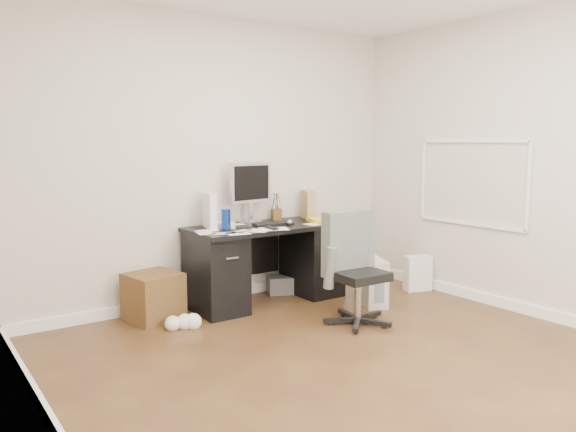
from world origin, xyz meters
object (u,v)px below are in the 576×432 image
Objects in this scene: lcd_monitor at (250,193)px; wicker_basket at (153,297)px; office_chair at (359,269)px; desk at (266,261)px; pc_tower at (371,281)px; keyboard at (273,224)px.

lcd_monitor is 1.35m from wicker_basket.
lcd_monitor is 0.63× the size of office_chair.
office_chair reaches higher than desk.
wicker_basket is (-1.38, 1.11, -0.27)m from office_chair.
office_chair is 0.69m from pc_tower.
wicker_basket is at bearing -176.45° from keyboard.
keyboard is at bearing -67.75° from lcd_monitor.
pc_tower is 2.02m from wicker_basket.
office_chair is at bearing -119.65° from pc_tower.
pc_tower is at bearing -31.97° from keyboard.
wicker_basket is at bearing 177.46° from lcd_monitor.
desk is at bearing -82.00° from lcd_monitor.
lcd_monitor reaches higher than wicker_basket.
lcd_monitor is at bearing 129.34° from keyboard.
lcd_monitor is 1.46× the size of wicker_basket.
lcd_monitor is (-0.06, 0.19, 0.65)m from desk.
keyboard is (0.07, -0.02, 0.36)m from desk.
pc_tower is (0.78, -0.64, -0.18)m from desk.
lcd_monitor is 1.56× the size of keyboard.
desk is at bearing -4.74° from wicker_basket.
lcd_monitor reaches higher than desk.
desk is 3.64× the size of wicker_basket.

